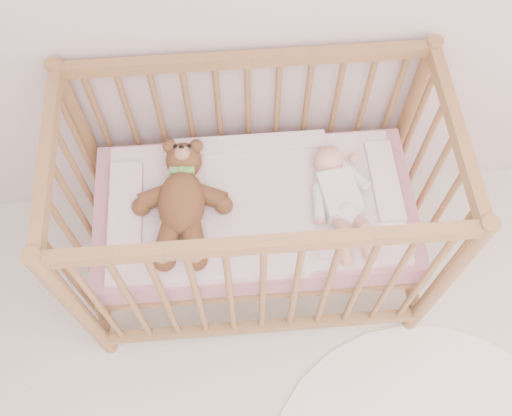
{
  "coord_description": "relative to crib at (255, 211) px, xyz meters",
  "views": [
    {
      "loc": [
        -0.23,
        0.58,
        2.45
      ],
      "look_at": [
        -0.15,
        1.55,
        0.62
      ],
      "focal_mm": 40.0,
      "sensor_mm": 36.0,
      "label": 1
    }
  ],
  "objects": [
    {
      "name": "crib",
      "position": [
        0.0,
        0.0,
        0.0
      ],
      "size": [
        1.36,
        0.76,
        1.0
      ],
      "primitive_type": null,
      "color": "#9E7843",
      "rests_on": "floor"
    },
    {
      "name": "mattress",
      "position": [
        0.0,
        0.0,
        -0.01
      ],
      "size": [
        1.22,
        0.62,
        0.13
      ],
      "primitive_type": "cube",
      "color": "#CC7F96",
      "rests_on": "crib"
    },
    {
      "name": "blanket",
      "position": [
        0.0,
        0.0,
        0.06
      ],
      "size": [
        1.1,
        0.58,
        0.06
      ],
      "primitive_type": null,
      "color": "pink",
      "rests_on": "mattress"
    },
    {
      "name": "baby",
      "position": [
        0.31,
        -0.02,
        0.14
      ],
      "size": [
        0.31,
        0.54,
        0.12
      ],
      "primitive_type": null,
      "rotation": [
        0.0,
        0.0,
        0.14
      ],
      "color": "silver",
      "rests_on": "blanket"
    },
    {
      "name": "teddy_bear",
      "position": [
        -0.27,
        -0.02,
        0.15
      ],
      "size": [
        0.41,
        0.56,
        0.15
      ],
      "primitive_type": null,
      "rotation": [
        0.0,
        0.0,
        -0.06
      ],
      "color": "brown",
      "rests_on": "blanket"
    }
  ]
}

